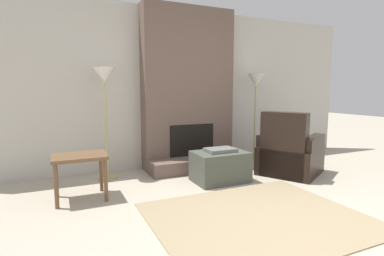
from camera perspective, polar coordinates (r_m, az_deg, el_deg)
name	(u,v)px	position (r m, az deg, el deg)	size (l,w,h in m)	color
ground_plane	(304,232)	(3.06, 20.60, -18.07)	(24.00, 24.00, 0.00)	#B2A893
wall_back	(184,89)	(5.14, -1.55, 7.48)	(6.83, 0.06, 2.60)	#BCB7AD
fireplace	(189,96)	(4.94, -0.57, 6.15)	(1.54, 0.70, 2.60)	brown
ottoman	(220,166)	(4.25, 5.36, -7.23)	(0.74, 0.52, 0.47)	#474C42
armchair	(289,155)	(4.81, 17.98, -4.94)	(1.16, 1.14, 0.97)	black
side_table	(80,162)	(3.74, -20.62, -6.11)	(0.60, 0.47, 0.53)	brown
floor_lamp_left	(104,84)	(4.44, -16.34, 7.96)	(0.31, 0.31, 1.60)	tan
floor_lamp_right	(256,87)	(5.45, 12.06, 7.57)	(0.31, 0.31, 1.56)	tan
area_rug	(258,217)	(3.22, 12.40, -16.28)	(2.10, 1.72, 0.01)	#9E8966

